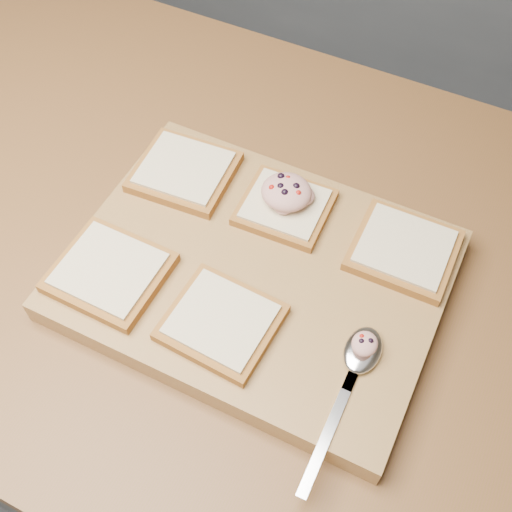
{
  "coord_description": "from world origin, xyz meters",
  "views": [
    {
      "loc": [
        0.23,
        -0.43,
        1.59
      ],
      "look_at": [
        0.04,
        -0.05,
        0.96
      ],
      "focal_mm": 45.0,
      "sensor_mm": 36.0,
      "label": 1
    }
  ],
  "objects": [
    {
      "name": "cutting_board",
      "position": [
        0.04,
        -0.05,
        0.92
      ],
      "size": [
        0.44,
        0.34,
        0.04
      ],
      "primitive_type": "cube",
      "color": "#A18045",
      "rests_on": "island_counter"
    },
    {
      "name": "spoon_salad",
      "position": [
        0.2,
        -0.1,
        0.96
      ],
      "size": [
        0.03,
        0.03,
        0.02
      ],
      "color": "#D8938A",
      "rests_on": "spoon"
    },
    {
      "name": "bread_near_left",
      "position": [
        -0.11,
        -0.14,
        0.94
      ],
      "size": [
        0.13,
        0.12,
        0.02
      ],
      "color": "#966326",
      "rests_on": "cutting_board"
    },
    {
      "name": "ground",
      "position": [
        0.0,
        0.0,
        0.0
      ],
      "size": [
        4.0,
        4.0,
        0.0
      ],
      "primitive_type": "plane",
      "color": "#515459",
      "rests_on": "ground"
    },
    {
      "name": "island_counter",
      "position": [
        0.0,
        0.0,
        0.45
      ],
      "size": [
        2.0,
        0.8,
        0.9
      ],
      "color": "slate",
      "rests_on": "ground"
    },
    {
      "name": "bread_far_center",
      "position": [
        0.03,
        0.05,
        0.94
      ],
      "size": [
        0.11,
        0.11,
        0.02
      ],
      "color": "#966326",
      "rests_on": "cutting_board"
    },
    {
      "name": "bread_near_center",
      "position": [
        0.04,
        -0.14,
        0.94
      ],
      "size": [
        0.13,
        0.12,
        0.02
      ],
      "color": "#966326",
      "rests_on": "cutting_board"
    },
    {
      "name": "spoon",
      "position": [
        0.2,
        -0.11,
        0.94
      ],
      "size": [
        0.04,
        0.2,
        0.01
      ],
      "color": "silver",
      "rests_on": "cutting_board"
    },
    {
      "name": "tuna_salad_dollop",
      "position": [
        0.03,
        0.05,
        0.97
      ],
      "size": [
        0.06,
        0.06,
        0.03
      ],
      "color": "#D8938A",
      "rests_on": "bread_far_center"
    },
    {
      "name": "bread_far_right",
      "position": [
        0.19,
        0.05,
        0.94
      ],
      "size": [
        0.12,
        0.11,
        0.02
      ],
      "color": "#966326",
      "rests_on": "cutting_board"
    },
    {
      "name": "bread_far_left",
      "position": [
        -0.11,
        0.04,
        0.94
      ],
      "size": [
        0.13,
        0.12,
        0.02
      ],
      "color": "#966326",
      "rests_on": "cutting_board"
    }
  ]
}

